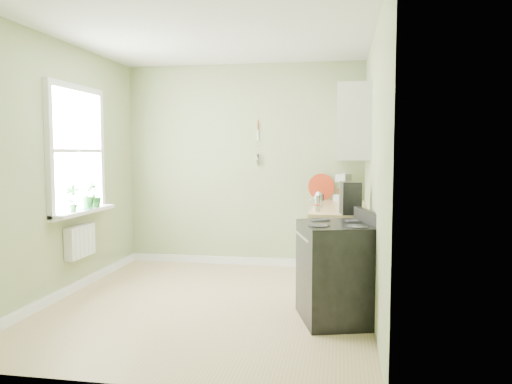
% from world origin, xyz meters
% --- Properties ---
extents(floor, '(3.20, 3.60, 0.02)m').
position_xyz_m(floor, '(0.00, 0.00, -0.01)').
color(floor, tan).
rests_on(floor, ground).
extents(ceiling, '(3.20, 3.60, 0.02)m').
position_xyz_m(ceiling, '(0.00, 0.00, 2.71)').
color(ceiling, white).
rests_on(ceiling, wall_back).
extents(wall_back, '(3.20, 0.02, 2.70)m').
position_xyz_m(wall_back, '(0.00, 1.81, 1.35)').
color(wall_back, '#98A671').
rests_on(wall_back, floor).
extents(wall_left, '(0.02, 3.60, 2.70)m').
position_xyz_m(wall_left, '(-1.61, 0.00, 1.35)').
color(wall_left, '#98A671').
rests_on(wall_left, floor).
extents(wall_right, '(0.02, 3.60, 2.70)m').
position_xyz_m(wall_right, '(1.61, 0.00, 1.35)').
color(wall_right, '#98A671').
rests_on(wall_right, floor).
extents(base_cabinets, '(0.60, 1.60, 0.87)m').
position_xyz_m(base_cabinets, '(1.30, 1.00, 0.43)').
color(base_cabinets, white).
rests_on(base_cabinets, floor).
extents(countertop, '(0.64, 1.60, 0.04)m').
position_xyz_m(countertop, '(1.29, 1.00, 0.89)').
color(countertop, '#D6BD83').
rests_on(countertop, base_cabinets).
extents(upper_cabinets, '(0.35, 1.40, 0.80)m').
position_xyz_m(upper_cabinets, '(1.43, 1.10, 1.85)').
color(upper_cabinets, white).
rests_on(upper_cabinets, wall_right).
extents(window, '(0.06, 1.14, 1.44)m').
position_xyz_m(window, '(-1.58, 0.30, 1.55)').
color(window, white).
rests_on(window, wall_left).
extents(window_sill, '(0.18, 1.14, 0.04)m').
position_xyz_m(window_sill, '(-1.51, 0.30, 0.88)').
color(window_sill, white).
rests_on(window_sill, wall_left).
extents(radiator, '(0.12, 0.50, 0.35)m').
position_xyz_m(radiator, '(-1.54, 0.25, 0.55)').
color(radiator, white).
rests_on(radiator, wall_left).
extents(wall_utensils, '(0.02, 0.14, 0.58)m').
position_xyz_m(wall_utensils, '(0.20, 1.78, 1.56)').
color(wall_utensils, '#D6BD83').
rests_on(wall_utensils, wall_back).
extents(stove, '(0.82, 0.87, 1.01)m').
position_xyz_m(stove, '(1.28, -0.27, 0.45)').
color(stove, black).
rests_on(stove, floor).
extents(stand_mixer, '(0.28, 0.35, 0.38)m').
position_xyz_m(stand_mixer, '(1.34, 1.74, 1.07)').
color(stand_mixer, '#B2B2B7').
rests_on(stand_mixer, countertop).
extents(kettle, '(0.17, 0.10, 0.18)m').
position_xyz_m(kettle, '(1.05, 0.88, 1.00)').
color(kettle, silver).
rests_on(kettle, countertop).
extents(coffee_maker, '(0.22, 0.24, 0.33)m').
position_xyz_m(coffee_maker, '(1.39, 0.30, 1.06)').
color(coffee_maker, black).
rests_on(coffee_maker, countertop).
extents(red_tray, '(0.35, 0.15, 0.34)m').
position_xyz_m(red_tray, '(1.05, 1.72, 1.08)').
color(red_tray, '#BA3217').
rests_on(red_tray, countertop).
extents(jar, '(0.07, 0.07, 0.08)m').
position_xyz_m(jar, '(1.05, 0.46, 0.95)').
color(jar, beige).
rests_on(jar, countertop).
extents(plant_a, '(0.18, 0.15, 0.30)m').
position_xyz_m(plant_a, '(-1.50, 0.04, 1.05)').
color(plant_a, '#266B2A').
rests_on(plant_a, window_sill).
extents(plant_b, '(0.16, 0.19, 0.32)m').
position_xyz_m(plant_b, '(-1.50, 0.39, 1.06)').
color(plant_b, '#266B2A').
rests_on(plant_b, window_sill).
extents(plant_c, '(0.17, 0.17, 0.28)m').
position_xyz_m(plant_c, '(-1.50, 0.52, 1.04)').
color(plant_c, '#266B2A').
rests_on(plant_c, window_sill).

